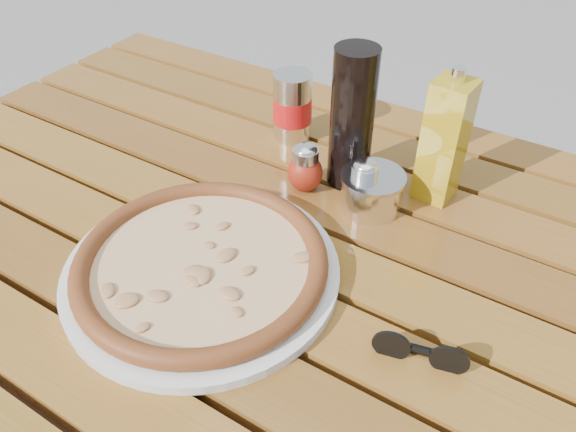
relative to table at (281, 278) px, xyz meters
The scene contains 10 objects.
table is the anchor object (origin of this frame).
plate 0.15m from the table, 114.36° to the right, with size 0.36×0.36×0.01m, color silver.
pizza 0.16m from the table, 114.36° to the right, with size 0.37×0.37×0.03m.
pepper_shaker 0.17m from the table, 104.90° to the left, with size 0.07×0.07×0.08m.
oregano_shaker 0.19m from the table, 65.02° to the left, with size 0.06×0.06×0.08m.
dark_bottle 0.26m from the table, 86.09° to the left, with size 0.07×0.07×0.22m, color black.
soda_can 0.31m from the table, 118.09° to the left, with size 0.07×0.07×0.12m.
olive_oil_cruet 0.31m from the table, 56.21° to the left, with size 0.06×0.06×0.21m.
parmesan_tin 0.19m from the table, 60.91° to the left, with size 0.11×0.11×0.07m.
sunglasses 0.27m from the table, 20.22° to the right, with size 0.11×0.05×0.04m.
Camera 1 is at (0.32, -0.49, 1.28)m, focal length 35.00 mm.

